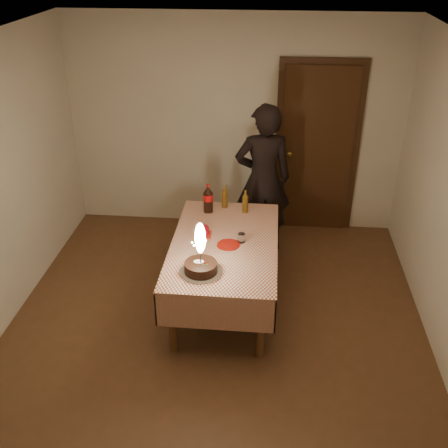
{
  "coord_description": "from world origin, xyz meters",
  "views": [
    {
      "loc": [
        0.46,
        -3.79,
        3.32
      ],
      "look_at": [
        0.05,
        0.46,
        0.95
      ],
      "focal_mm": 42.0,
      "sensor_mm": 36.0,
      "label": 1
    }
  ],
  "objects": [
    {
      "name": "red_plate",
      "position": [
        0.09,
        0.46,
        0.72
      ],
      "size": [
        0.22,
        0.22,
        0.01
      ],
      "primitive_type": "cylinder",
      "color": "#AB150B",
      "rests_on": "dining_table"
    },
    {
      "name": "photographer",
      "position": [
        0.38,
        1.65,
        0.88
      ],
      "size": [
        0.71,
        0.53,
        1.76
      ],
      "color": "black",
      "rests_on": "ground"
    },
    {
      "name": "napkin_stack",
      "position": [
        -0.17,
        0.62,
        0.73
      ],
      "size": [
        0.15,
        0.15,
        0.02
      ],
      "primitive_type": "cube",
      "color": "#B62514",
      "rests_on": "dining_table"
    },
    {
      "name": "red_cup",
      "position": [
        -0.16,
        0.62,
        0.77
      ],
      "size": [
        0.08,
        0.08,
        0.1
      ],
      "primitive_type": "cylinder",
      "color": "#B70C1B",
      "rests_on": "dining_table"
    },
    {
      "name": "room_shell",
      "position": [
        0.03,
        0.08,
        1.65
      ],
      "size": [
        4.04,
        4.54,
        2.62
      ],
      "color": "beige",
      "rests_on": "ground"
    },
    {
      "name": "birthday_cake",
      "position": [
        -0.11,
        -0.01,
        0.83
      ],
      "size": [
        0.36,
        0.36,
        0.49
      ],
      "color": "white",
      "rests_on": "dining_table"
    },
    {
      "name": "cola_bottle",
      "position": [
        -0.18,
        1.13,
        0.87
      ],
      "size": [
        0.1,
        0.1,
        0.32
      ],
      "color": "black",
      "rests_on": "dining_table"
    },
    {
      "name": "dining_table",
      "position": [
        0.05,
        0.51,
        0.62
      ],
      "size": [
        1.02,
        1.72,
        0.72
      ],
      "color": "brown",
      "rests_on": "ground"
    },
    {
      "name": "amber_bottle_right",
      "position": [
        0.21,
        1.16,
        0.84
      ],
      "size": [
        0.06,
        0.06,
        0.26
      ],
      "color": "#5C3D0F",
      "rests_on": "dining_table"
    },
    {
      "name": "clear_cup",
      "position": [
        0.21,
        0.53,
        0.76
      ],
      "size": [
        0.07,
        0.07,
        0.09
      ],
      "primitive_type": "cylinder",
      "color": "silver",
      "rests_on": "dining_table"
    },
    {
      "name": "ground",
      "position": [
        0.0,
        0.0,
        0.0
      ],
      "size": [
        4.0,
        4.5,
        0.01
      ],
      "primitive_type": "cube",
      "color": "brown",
      "rests_on": "ground"
    },
    {
      "name": "amber_bottle_left",
      "position": [
        -0.02,
        1.26,
        0.84
      ],
      "size": [
        0.06,
        0.06,
        0.26
      ],
      "color": "#5C3D0F",
      "rests_on": "dining_table"
    }
  ]
}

